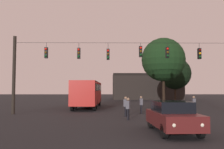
{
  "coord_description": "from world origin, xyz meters",
  "views": [
    {
      "loc": [
        -1.1,
        -6.82,
        2.08
      ],
      "look_at": [
        -0.79,
        17.36,
        3.59
      ],
      "focal_mm": 39.45,
      "sensor_mm": 36.0,
      "label": 1
    }
  ],
  "objects_px": {
    "pedestrian_crossing_right": "(141,104)",
    "pedestrian_crossing_left": "(126,105)",
    "pedestrian_near_bus": "(194,104)",
    "city_bus": "(88,92)",
    "tree_behind_building": "(163,60)",
    "tree_left_silhouette": "(175,73)",
    "pedestrian_crossing_center": "(128,107)",
    "car_near_right": "(172,116)"
  },
  "relations": [
    {
      "from": "pedestrian_crossing_right",
      "to": "pedestrian_crossing_left",
      "type": "bearing_deg",
      "value": -123.88
    },
    {
      "from": "pedestrian_crossing_left",
      "to": "pedestrian_near_bus",
      "type": "height_order",
      "value": "pedestrian_near_bus"
    },
    {
      "from": "city_bus",
      "to": "tree_behind_building",
      "type": "distance_m",
      "value": 10.64
    },
    {
      "from": "tree_left_silhouette",
      "to": "tree_behind_building",
      "type": "height_order",
      "value": "tree_behind_building"
    },
    {
      "from": "tree_left_silhouette",
      "to": "tree_behind_building",
      "type": "relative_size",
      "value": 0.92
    },
    {
      "from": "pedestrian_crossing_left",
      "to": "pedestrian_near_bus",
      "type": "relative_size",
      "value": 1.0
    },
    {
      "from": "city_bus",
      "to": "pedestrian_crossing_right",
      "type": "height_order",
      "value": "city_bus"
    },
    {
      "from": "pedestrian_crossing_center",
      "to": "tree_left_silhouette",
      "type": "height_order",
      "value": "tree_left_silhouette"
    },
    {
      "from": "car_near_right",
      "to": "city_bus",
      "type": "bearing_deg",
      "value": 108.4
    },
    {
      "from": "pedestrian_crossing_right",
      "to": "pedestrian_near_bus",
      "type": "xyz_separation_m",
      "value": [
        4.42,
        -0.62,
        0.02
      ]
    },
    {
      "from": "pedestrian_near_bus",
      "to": "tree_left_silhouette",
      "type": "distance_m",
      "value": 25.02
    },
    {
      "from": "pedestrian_crossing_left",
      "to": "pedestrian_crossing_right",
      "type": "bearing_deg",
      "value": 56.12
    },
    {
      "from": "pedestrian_crossing_center",
      "to": "tree_left_silhouette",
      "type": "xyz_separation_m",
      "value": [
        10.88,
        27.93,
        4.25
      ]
    },
    {
      "from": "car_near_right",
      "to": "pedestrian_crossing_center",
      "type": "bearing_deg",
      "value": 109.21
    },
    {
      "from": "pedestrian_crossing_left",
      "to": "pedestrian_crossing_center",
      "type": "xyz_separation_m",
      "value": [
        0.02,
        -2.16,
        -0.01
      ]
    },
    {
      "from": "pedestrian_crossing_right",
      "to": "tree_behind_building",
      "type": "distance_m",
      "value": 11.86
    },
    {
      "from": "car_near_right",
      "to": "pedestrian_near_bus",
      "type": "bearing_deg",
      "value": 64.93
    },
    {
      "from": "city_bus",
      "to": "pedestrian_crossing_left",
      "type": "height_order",
      "value": "city_bus"
    },
    {
      "from": "pedestrian_crossing_center",
      "to": "tree_left_silhouette",
      "type": "distance_m",
      "value": 30.28
    },
    {
      "from": "city_bus",
      "to": "car_near_right",
      "type": "relative_size",
      "value": 2.52
    },
    {
      "from": "city_bus",
      "to": "tree_behind_building",
      "type": "relative_size",
      "value": 1.26
    },
    {
      "from": "pedestrian_crossing_center",
      "to": "pedestrian_crossing_right",
      "type": "height_order",
      "value": "pedestrian_crossing_center"
    },
    {
      "from": "car_near_right",
      "to": "pedestrian_crossing_right",
      "type": "relative_size",
      "value": 2.88
    },
    {
      "from": "pedestrian_crossing_left",
      "to": "pedestrian_crossing_right",
      "type": "height_order",
      "value": "pedestrian_crossing_left"
    },
    {
      "from": "car_near_right",
      "to": "tree_left_silhouette",
      "type": "xyz_separation_m",
      "value": [
        9.11,
        33.01,
        4.31
      ]
    },
    {
      "from": "car_near_right",
      "to": "pedestrian_crossing_right",
      "type": "xyz_separation_m",
      "value": [
        -0.28,
        9.47,
        0.05
      ]
    },
    {
      "from": "city_bus",
      "to": "pedestrian_crossing_center",
      "type": "distance_m",
      "value": 12.26
    },
    {
      "from": "tree_left_silhouette",
      "to": "tree_behind_building",
      "type": "distance_m",
      "value": 14.67
    },
    {
      "from": "pedestrian_near_bus",
      "to": "tree_behind_building",
      "type": "bearing_deg",
      "value": 91.27
    },
    {
      "from": "city_bus",
      "to": "tree_left_silhouette",
      "type": "xyz_separation_m",
      "value": [
        14.66,
        16.31,
        3.24
      ]
    },
    {
      "from": "city_bus",
      "to": "tree_left_silhouette",
      "type": "distance_m",
      "value": 22.17
    },
    {
      "from": "pedestrian_crossing_right",
      "to": "pedestrian_near_bus",
      "type": "distance_m",
      "value": 4.47
    },
    {
      "from": "city_bus",
      "to": "pedestrian_crossing_center",
      "type": "relative_size",
      "value": 7.21
    },
    {
      "from": "pedestrian_crossing_right",
      "to": "pedestrian_near_bus",
      "type": "bearing_deg",
      "value": -8.0
    },
    {
      "from": "pedestrian_near_bus",
      "to": "tree_behind_building",
      "type": "distance_m",
      "value": 11.64
    },
    {
      "from": "car_near_right",
      "to": "pedestrian_crossing_right",
      "type": "bearing_deg",
      "value": 91.7
    },
    {
      "from": "pedestrian_crossing_center",
      "to": "tree_left_silhouette",
      "type": "relative_size",
      "value": 0.19
    },
    {
      "from": "pedestrian_near_bus",
      "to": "tree_left_silhouette",
      "type": "height_order",
      "value": "tree_left_silhouette"
    },
    {
      "from": "tree_behind_building",
      "to": "pedestrian_crossing_center",
      "type": "bearing_deg",
      "value": -111.74
    },
    {
      "from": "pedestrian_crossing_right",
      "to": "pedestrian_near_bus",
      "type": "relative_size",
      "value": 0.98
    },
    {
      "from": "car_near_right",
      "to": "pedestrian_crossing_left",
      "type": "height_order",
      "value": "pedestrian_crossing_left"
    },
    {
      "from": "tree_left_silhouette",
      "to": "pedestrian_near_bus",
      "type": "bearing_deg",
      "value": -101.63
    }
  ]
}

